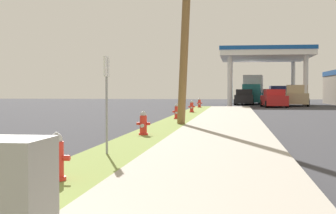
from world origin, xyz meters
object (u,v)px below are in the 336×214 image
at_px(street_sign_post, 107,84).
at_px(truck_teal_at_far_bay, 253,90).
at_px(fire_hydrant_third, 177,112).
at_px(fire_hydrant_fourth, 192,107).
at_px(utility_pole_midground, 186,5).
at_px(car_red_by_near_pump, 274,99).
at_px(car_black_by_far_pump, 244,98).
at_px(truck_navy_on_apron, 277,95).
at_px(truck_tan_at_forecourt, 296,96).
at_px(fire_hydrant_nearest, 56,159).
at_px(fire_hydrant_fifth, 199,103).
at_px(fire_hydrant_second, 143,124).

height_order(street_sign_post, truck_teal_at_far_bay, truck_teal_at_far_bay).
height_order(fire_hydrant_third, fire_hydrant_fourth, same).
relative_size(fire_hydrant_fourth, utility_pole_midground, 0.08).
relative_size(car_red_by_near_pump, truck_teal_at_far_bay, 0.70).
height_order(fire_hydrant_third, car_red_by_near_pump, car_red_by_near_pump).
distance_m(car_black_by_far_pump, truck_teal_at_far_bay, 3.84).
bearing_deg(car_red_by_near_pump, fire_hydrant_third, -106.32).
relative_size(fire_hydrant_fourth, truck_teal_at_far_bay, 0.11).
bearing_deg(truck_navy_on_apron, fire_hydrant_fourth, -104.95).
relative_size(truck_tan_at_forecourt, truck_teal_at_far_bay, 0.84).
distance_m(fire_hydrant_nearest, car_red_by_near_pump, 38.27).
distance_m(street_sign_post, car_black_by_far_pump, 41.68).
bearing_deg(fire_hydrant_fifth, utility_pole_midground, -87.47).
height_order(truck_tan_at_forecourt, truck_navy_on_apron, same).
distance_m(car_red_by_near_pump, truck_navy_on_apron, 14.35).
xyz_separation_m(utility_pole_midground, truck_teal_at_far_bay, (3.84, 35.74, -3.40)).
bearing_deg(car_red_by_near_pump, truck_tan_at_forecourt, 58.15).
bearing_deg(fire_hydrant_fourth, truck_tan_at_forecourt, 64.37).
xyz_separation_m(car_red_by_near_pump, truck_teal_at_far_bay, (-1.47, 10.63, 0.77)).
height_order(car_red_by_near_pump, car_black_by_far_pump, same).
bearing_deg(street_sign_post, fire_hydrant_fourth, 89.79).
xyz_separation_m(fire_hydrant_third, truck_teal_at_far_bay, (4.68, 31.63, 1.04)).
xyz_separation_m(car_black_by_far_pump, truck_navy_on_apron, (3.87, 7.28, 0.19)).
relative_size(fire_hydrant_nearest, car_black_by_far_pump, 0.16).
relative_size(fire_hydrant_second, fire_hydrant_fourth, 1.00).
distance_m(fire_hydrant_nearest, fire_hydrant_second, 7.96).
bearing_deg(truck_teal_at_far_bay, fire_hydrant_fourth, -100.67).
bearing_deg(truck_tan_at_forecourt, utility_pole_midground, -104.81).
bearing_deg(fire_hydrant_fifth, fire_hydrant_fourth, -89.07).
height_order(fire_hydrant_second, street_sign_post, street_sign_post).
relative_size(utility_pole_midground, car_black_by_far_pump, 2.04).
xyz_separation_m(fire_hydrant_second, car_red_by_near_pump, (6.18, 29.83, 0.28)).
height_order(fire_hydrant_second, fire_hydrant_fourth, same).
bearing_deg(fire_hydrant_fifth, fire_hydrant_second, -89.96).
bearing_deg(fire_hydrant_nearest, car_red_by_near_pump, 80.86).
distance_m(fire_hydrant_second, street_sign_post, 4.83).
relative_size(fire_hydrant_second, street_sign_post, 0.35).
bearing_deg(fire_hydrant_nearest, car_black_by_far_pump, 85.37).
bearing_deg(utility_pole_midground, fire_hydrant_fourth, 93.76).
xyz_separation_m(fire_hydrant_fourth, car_black_by_far_pump, (3.60, 20.71, 0.28)).
bearing_deg(car_red_by_near_pump, fire_hydrant_fifth, -141.43).
bearing_deg(truck_tan_at_forecourt, fire_hydrant_fourth, -115.63).
distance_m(fire_hydrant_fourth, car_black_by_far_pump, 21.03).
xyz_separation_m(fire_hydrant_second, fire_hydrant_fourth, (0.12, 16.12, 0.00)).
bearing_deg(truck_teal_at_far_bay, car_black_by_far_pump, -105.17).
relative_size(fire_hydrant_fourth, truck_navy_on_apron, 0.14).
bearing_deg(street_sign_post, truck_teal_at_far_bay, 84.10).
distance_m(fire_hydrant_fourth, truck_tan_at_forecourt, 19.36).
relative_size(fire_hydrant_fifth, car_black_by_far_pump, 0.16).
distance_m(fire_hydrant_third, fire_hydrant_fifth, 16.06).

